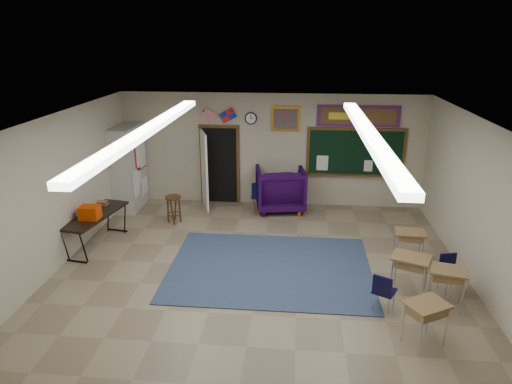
# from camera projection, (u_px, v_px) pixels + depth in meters

# --- Properties ---
(floor) EXTENTS (9.00, 9.00, 0.00)m
(floor) POSITION_uv_depth(u_px,v_px,m) (256.00, 289.00, 8.40)
(floor) COLOR #86785C
(floor) RESTS_ON ground
(back_wall) EXTENTS (8.00, 0.04, 3.00)m
(back_wall) POSITION_uv_depth(u_px,v_px,m) (272.00, 150.00, 12.13)
(back_wall) COLOR #AAA189
(back_wall) RESTS_ON floor
(left_wall) EXTENTS (0.04, 9.00, 3.00)m
(left_wall) POSITION_uv_depth(u_px,v_px,m) (37.00, 206.00, 8.25)
(left_wall) COLOR #AAA189
(left_wall) RESTS_ON floor
(right_wall) EXTENTS (0.04, 9.00, 3.00)m
(right_wall) POSITION_uv_depth(u_px,v_px,m) (496.00, 222.00, 7.56)
(right_wall) COLOR #AAA189
(right_wall) RESTS_ON floor
(ceiling) EXTENTS (8.00, 9.00, 0.04)m
(ceiling) POSITION_uv_depth(u_px,v_px,m) (256.00, 128.00, 7.41)
(ceiling) COLOR beige
(ceiling) RESTS_ON back_wall
(area_rug) EXTENTS (4.00, 3.00, 0.02)m
(area_rug) POSITION_uv_depth(u_px,v_px,m) (270.00, 268.00, 9.13)
(area_rug) COLOR #30405C
(area_rug) RESTS_ON floor
(fluorescent_strips) EXTENTS (3.86, 6.00, 0.10)m
(fluorescent_strips) POSITION_uv_depth(u_px,v_px,m) (256.00, 131.00, 7.43)
(fluorescent_strips) COLOR white
(fluorescent_strips) RESTS_ON ceiling
(doorway) EXTENTS (1.10, 0.89, 2.16)m
(doorway) POSITION_uv_depth(u_px,v_px,m) (216.00, 166.00, 12.27)
(doorway) COLOR black
(doorway) RESTS_ON back_wall
(chalkboard) EXTENTS (2.55, 0.14, 1.30)m
(chalkboard) POSITION_uv_depth(u_px,v_px,m) (355.00, 154.00, 11.92)
(chalkboard) COLOR #533617
(chalkboard) RESTS_ON back_wall
(bulletin_board) EXTENTS (2.10, 0.05, 0.55)m
(bulletin_board) POSITION_uv_depth(u_px,v_px,m) (358.00, 116.00, 11.59)
(bulletin_board) COLOR #A0160D
(bulletin_board) RESTS_ON back_wall
(framed_art_print) EXTENTS (0.75, 0.05, 0.65)m
(framed_art_print) POSITION_uv_depth(u_px,v_px,m) (285.00, 119.00, 11.79)
(framed_art_print) COLOR #B07922
(framed_art_print) RESTS_ON back_wall
(wall_clock) EXTENTS (0.32, 0.05, 0.32)m
(wall_clock) POSITION_uv_depth(u_px,v_px,m) (251.00, 118.00, 11.87)
(wall_clock) COLOR black
(wall_clock) RESTS_ON back_wall
(wall_flags) EXTENTS (1.16, 0.06, 0.70)m
(wall_flags) POSITION_uv_depth(u_px,v_px,m) (218.00, 113.00, 11.87)
(wall_flags) COLOR red
(wall_flags) RESTS_ON back_wall
(storage_cabinet) EXTENTS (0.59, 1.25, 2.20)m
(storage_cabinet) POSITION_uv_depth(u_px,v_px,m) (129.00, 168.00, 11.98)
(storage_cabinet) COLOR #AFB0AB
(storage_cabinet) RESTS_ON floor
(wingback_armchair) EXTENTS (1.41, 1.44, 1.15)m
(wingback_armchair) POSITION_uv_depth(u_px,v_px,m) (280.00, 189.00, 12.01)
(wingback_armchair) COLOR #1E0431
(wingback_armchair) RESTS_ON floor
(student_chair_reading) EXTENTS (0.44, 0.44, 0.85)m
(student_chair_reading) POSITION_uv_depth(u_px,v_px,m) (259.00, 197.00, 11.86)
(student_chair_reading) COLOR black
(student_chair_reading) RESTS_ON floor
(student_chair_desk_a) EXTENTS (0.49, 0.49, 0.72)m
(student_chair_desk_a) POSITION_uv_depth(u_px,v_px,m) (384.00, 292.00, 7.63)
(student_chair_desk_a) COLOR black
(student_chair_desk_a) RESTS_ON floor
(student_chair_desk_b) EXTENTS (0.42, 0.42, 0.70)m
(student_chair_desk_b) POSITION_uv_depth(u_px,v_px,m) (450.00, 275.00, 8.19)
(student_chair_desk_b) COLOR black
(student_chair_desk_b) RESTS_ON floor
(student_desk_front_left) EXTENTS (0.77, 0.68, 0.76)m
(student_desk_front_left) POSITION_uv_depth(u_px,v_px,m) (409.00, 274.00, 8.08)
(student_desk_front_left) COLOR olive
(student_desk_front_left) RESTS_ON floor
(student_desk_front_right) EXTENTS (0.63, 0.49, 0.71)m
(student_desk_front_right) POSITION_uv_depth(u_px,v_px,m) (409.00, 245.00, 9.22)
(student_desk_front_right) COLOR olive
(student_desk_front_right) RESTS_ON floor
(student_desk_back_left) EXTENTS (0.74, 0.68, 0.72)m
(student_desk_back_left) POSITION_uv_depth(u_px,v_px,m) (425.00, 322.00, 6.78)
(student_desk_back_left) COLOR olive
(student_desk_back_left) RESTS_ON floor
(student_desk_back_right) EXTENTS (0.69, 0.58, 0.73)m
(student_desk_back_right) POSITION_uv_depth(u_px,v_px,m) (446.00, 286.00, 7.72)
(student_desk_back_right) COLOR olive
(student_desk_back_right) RESTS_ON floor
(folding_table) EXTENTS (0.90, 1.89, 1.03)m
(folding_table) POSITION_uv_depth(u_px,v_px,m) (96.00, 229.00, 9.96)
(folding_table) COLOR black
(folding_table) RESTS_ON floor
(wooden_stool) EXTENTS (0.39, 0.39, 0.68)m
(wooden_stool) POSITION_uv_depth(u_px,v_px,m) (174.00, 209.00, 11.22)
(wooden_stool) COLOR #4E2C17
(wooden_stool) RESTS_ON floor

